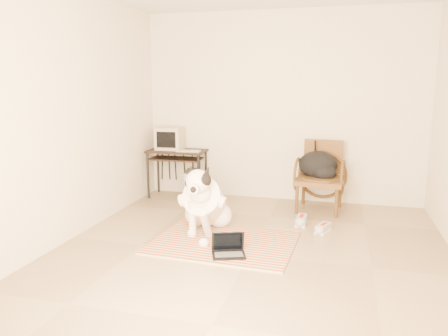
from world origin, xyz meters
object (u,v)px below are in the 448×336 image
at_px(laptop, 228,249).
at_px(rattan_chair, 320,176).
at_px(pc_tower, 192,184).
at_px(crt_monitor, 170,138).
at_px(backpack, 319,166).
at_px(dog, 205,203).
at_px(computer_desk, 177,157).

relative_size(laptop, rattan_chair, 0.41).
bearing_deg(rattan_chair, pc_tower, 175.97).
bearing_deg(laptop, rattan_chair, 67.31).
height_order(pc_tower, rattan_chair, rattan_chair).
height_order(crt_monitor, backpack, crt_monitor).
distance_m(crt_monitor, rattan_chair, 2.28).
relative_size(dog, laptop, 3.05).
xyz_separation_m(computer_desk, backpack, (2.08, -0.15, -0.01)).
height_order(laptop, backpack, backpack).
bearing_deg(laptop, computer_desk, 122.79).
bearing_deg(backpack, pc_tower, 175.41).
bearing_deg(crt_monitor, backpack, -5.55).
bearing_deg(dog, rattan_chair, 45.29).
bearing_deg(dog, laptop, -55.53).
bearing_deg(computer_desk, backpack, -4.24).
distance_m(computer_desk, rattan_chair, 2.12).
xyz_separation_m(dog, computer_desk, (-0.87, 1.39, 0.27)).
height_order(laptop, crt_monitor, crt_monitor).
relative_size(crt_monitor, pc_tower, 0.81).
height_order(rattan_chair, backpack, rattan_chair).
height_order(dog, laptop, dog).
bearing_deg(rattan_chair, crt_monitor, 174.93).
distance_m(dog, laptop, 0.83).
relative_size(computer_desk, rattan_chair, 0.93).
bearing_deg(computer_desk, crt_monitor, 153.88).
relative_size(laptop, pc_tower, 0.82).
height_order(laptop, rattan_chair, rattan_chair).
bearing_deg(dog, backpack, 45.49).
distance_m(laptop, crt_monitor, 2.67).
bearing_deg(rattan_chair, laptop, -112.69).
distance_m(dog, crt_monitor, 1.84).
xyz_separation_m(pc_tower, backpack, (1.85, -0.15, 0.40)).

